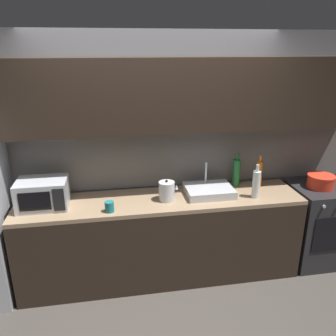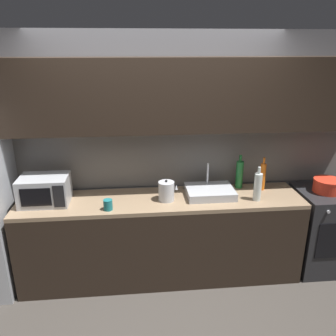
{
  "view_description": "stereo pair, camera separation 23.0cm",
  "coord_description": "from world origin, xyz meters",
  "px_view_note": "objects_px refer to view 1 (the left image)",
  "views": [
    {
      "loc": [
        -0.47,
        -2.19,
        2.35
      ],
      "look_at": [
        0.07,
        0.9,
        1.22
      ],
      "focal_mm": 36.65,
      "sensor_mm": 36.0,
      "label": 1
    },
    {
      "loc": [
        -0.24,
        -2.22,
        2.35
      ],
      "look_at": [
        0.07,
        0.9,
        1.22
      ],
      "focal_mm": 36.65,
      "sensor_mm": 36.0,
      "label": 2
    }
  ],
  "objects_px": {
    "wine_bottle_green": "(236,172)",
    "mug_teal": "(109,207)",
    "oven_range": "(316,224)",
    "wine_bottle_orange": "(259,174)",
    "cooking_pot": "(321,181)",
    "microwave": "(43,194)",
    "kettle": "(167,191)",
    "wine_bottle_clear": "(256,184)"
  },
  "relations": [
    {
      "from": "oven_range",
      "to": "microwave",
      "type": "distance_m",
      "value": 2.95
    },
    {
      "from": "microwave",
      "to": "wine_bottle_green",
      "type": "relative_size",
      "value": 1.26
    },
    {
      "from": "wine_bottle_orange",
      "to": "cooking_pot",
      "type": "relative_size",
      "value": 1.24
    },
    {
      "from": "oven_range",
      "to": "wine_bottle_green",
      "type": "relative_size",
      "value": 2.47
    },
    {
      "from": "wine_bottle_orange",
      "to": "mug_teal",
      "type": "distance_m",
      "value": 1.63
    },
    {
      "from": "microwave",
      "to": "mug_teal",
      "type": "xyz_separation_m",
      "value": [
        0.61,
        -0.22,
        -0.08
      ]
    },
    {
      "from": "wine_bottle_clear",
      "to": "kettle",
      "type": "bearing_deg",
      "value": 174.68
    },
    {
      "from": "cooking_pot",
      "to": "wine_bottle_green",
      "type": "bearing_deg",
      "value": 166.48
    },
    {
      "from": "wine_bottle_green",
      "to": "wine_bottle_orange",
      "type": "bearing_deg",
      "value": -20.8
    },
    {
      "from": "oven_range",
      "to": "wine_bottle_clear",
      "type": "height_order",
      "value": "wine_bottle_clear"
    },
    {
      "from": "cooking_pot",
      "to": "wine_bottle_clear",
      "type": "bearing_deg",
      "value": -171.21
    },
    {
      "from": "microwave",
      "to": "cooking_pot",
      "type": "distance_m",
      "value": 2.87
    },
    {
      "from": "wine_bottle_clear",
      "to": "cooking_pot",
      "type": "xyz_separation_m",
      "value": [
        0.8,
        0.12,
        -0.07
      ]
    },
    {
      "from": "wine_bottle_clear",
      "to": "mug_teal",
      "type": "xyz_separation_m",
      "value": [
        -1.45,
        -0.07,
        -0.09
      ]
    },
    {
      "from": "microwave",
      "to": "cooking_pot",
      "type": "height_order",
      "value": "microwave"
    },
    {
      "from": "wine_bottle_clear",
      "to": "wine_bottle_orange",
      "type": "height_order",
      "value": "wine_bottle_orange"
    },
    {
      "from": "wine_bottle_green",
      "to": "wine_bottle_clear",
      "type": "distance_m",
      "value": 0.35
    },
    {
      "from": "wine_bottle_green",
      "to": "mug_teal",
      "type": "distance_m",
      "value": 1.44
    },
    {
      "from": "microwave",
      "to": "kettle",
      "type": "bearing_deg",
      "value": -2.86
    },
    {
      "from": "microwave",
      "to": "kettle",
      "type": "relative_size",
      "value": 2.11
    },
    {
      "from": "oven_range",
      "to": "microwave",
      "type": "height_order",
      "value": "microwave"
    },
    {
      "from": "wine_bottle_green",
      "to": "wine_bottle_clear",
      "type": "bearing_deg",
      "value": -76.15
    },
    {
      "from": "oven_range",
      "to": "wine_bottle_clear",
      "type": "relative_size",
      "value": 2.59
    },
    {
      "from": "kettle",
      "to": "cooking_pot",
      "type": "bearing_deg",
      "value": 1.37
    },
    {
      "from": "kettle",
      "to": "cooking_pot",
      "type": "distance_m",
      "value": 1.69
    },
    {
      "from": "wine_bottle_orange",
      "to": "cooking_pot",
      "type": "height_order",
      "value": "wine_bottle_orange"
    },
    {
      "from": "wine_bottle_clear",
      "to": "oven_range",
      "type": "bearing_deg",
      "value": 8.43
    },
    {
      "from": "wine_bottle_green",
      "to": "wine_bottle_orange",
      "type": "distance_m",
      "value": 0.24
    },
    {
      "from": "kettle",
      "to": "mug_teal",
      "type": "xyz_separation_m",
      "value": [
        -0.56,
        -0.16,
        -0.05
      ]
    },
    {
      "from": "microwave",
      "to": "cooking_pot",
      "type": "xyz_separation_m",
      "value": [
        2.87,
        -0.02,
        -0.06
      ]
    },
    {
      "from": "wine_bottle_orange",
      "to": "wine_bottle_green",
      "type": "bearing_deg",
      "value": 159.2
    },
    {
      "from": "oven_range",
      "to": "mug_teal",
      "type": "distance_m",
      "value": 2.34
    },
    {
      "from": "oven_range",
      "to": "wine_bottle_green",
      "type": "height_order",
      "value": "wine_bottle_green"
    },
    {
      "from": "cooking_pot",
      "to": "kettle",
      "type": "bearing_deg",
      "value": -178.63
    },
    {
      "from": "mug_teal",
      "to": "cooking_pot",
      "type": "relative_size",
      "value": 0.35
    },
    {
      "from": "microwave",
      "to": "cooking_pot",
      "type": "bearing_deg",
      "value": -0.37
    },
    {
      "from": "wine_bottle_clear",
      "to": "mug_teal",
      "type": "relative_size",
      "value": 3.43
    },
    {
      "from": "microwave",
      "to": "wine_bottle_orange",
      "type": "distance_m",
      "value": 2.21
    },
    {
      "from": "microwave",
      "to": "wine_bottle_orange",
      "type": "xyz_separation_m",
      "value": [
        2.21,
        0.11,
        0.01
      ]
    },
    {
      "from": "microwave",
      "to": "wine_bottle_clear",
      "type": "height_order",
      "value": "wine_bottle_clear"
    },
    {
      "from": "microwave",
      "to": "kettle",
      "type": "xyz_separation_m",
      "value": [
        1.17,
        -0.06,
        -0.04
      ]
    },
    {
      "from": "wine_bottle_green",
      "to": "mug_teal",
      "type": "bearing_deg",
      "value": -163.4
    }
  ]
}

